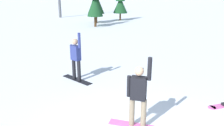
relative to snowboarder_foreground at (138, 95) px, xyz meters
name	(u,v)px	position (x,y,z in m)	size (l,w,h in m)	color
snowboarder_foreground	(138,95)	(0.00, 0.00, 0.00)	(1.62, 0.43, 2.01)	pink
snowboarder_midground	(76,58)	(-3.34, 2.33, 0.01)	(1.59, 0.77, 2.02)	black
pine_tree_short	(95,0)	(-9.27, 15.79, 1.67)	(1.60, 1.60, 4.81)	#472D19
pine_tree_slender	(120,2)	(-8.77, 21.63, 1.29)	(1.76, 1.76, 4.10)	#472D19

